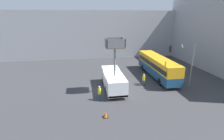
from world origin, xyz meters
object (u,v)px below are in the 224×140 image
at_px(utility_truck, 113,79).
at_px(traffic_cone_near_truck, 106,115).
at_px(traffic_light_pole, 184,59).
at_px(road_worker_directing, 144,80).
at_px(road_worker_near_truck, 99,93).
at_px(city_bus, 157,65).

relative_size(utility_truck, traffic_cone_near_truck, 11.70).
relative_size(traffic_light_pole, road_worker_directing, 3.49).
xyz_separation_m(traffic_light_pole, road_worker_near_truck, (-11.89, -2.25, -3.21)).
bearing_deg(traffic_cone_near_truck, traffic_light_pole, 27.25).
height_order(city_bus, traffic_light_pole, traffic_light_pole).
relative_size(city_bus, traffic_cone_near_truck, 19.20).
xyz_separation_m(city_bus, road_worker_near_truck, (-10.25, -7.01, -1.01)).
bearing_deg(road_worker_directing, traffic_cone_near_truck, -70.81).
bearing_deg(road_worker_near_truck, traffic_cone_near_truck, 78.00).
bearing_deg(traffic_cone_near_truck, road_worker_near_truck, 93.58).
bearing_deg(road_worker_directing, traffic_light_pole, 45.59).
relative_size(road_worker_directing, traffic_cone_near_truck, 2.82).
xyz_separation_m(city_bus, traffic_cone_near_truck, (-10.01, -10.77, -1.65)).
bearing_deg(traffic_light_pole, traffic_cone_near_truck, -152.75).
distance_m(road_worker_near_truck, road_worker_directing, 7.70).
distance_m(city_bus, traffic_cone_near_truck, 14.79).
distance_m(utility_truck, city_bus, 8.99).
distance_m(city_bus, road_worker_near_truck, 12.46).
bearing_deg(city_bus, road_worker_directing, 139.95).
distance_m(utility_truck, traffic_light_pole, 10.08).
distance_m(traffic_light_pole, traffic_cone_near_truck, 13.67).
bearing_deg(city_bus, road_worker_near_truck, 130.01).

